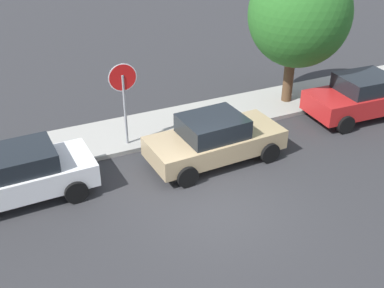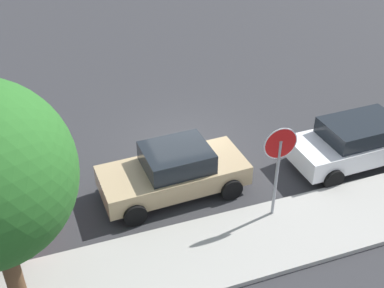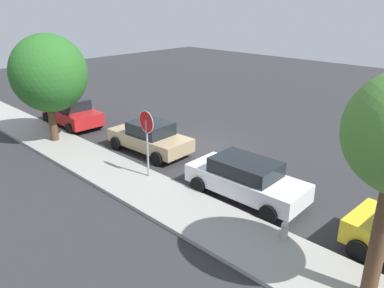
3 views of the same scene
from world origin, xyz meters
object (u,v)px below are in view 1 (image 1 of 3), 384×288
Objects in this scene: parked_car_tan at (214,139)px; parked_car_red at (364,96)px; street_tree_near_corner at (300,15)px; parked_car_white at (10,176)px; stop_sign at (124,90)px.

parked_car_tan is 0.98× the size of parked_car_red.
parked_car_tan is 6.29m from parked_car_red.
parked_car_red is 0.81× the size of street_tree_near_corner.
street_tree_near_corner is at bearing 27.64° from parked_car_tan.
parked_car_red reaches higher than parked_car_tan.
parked_car_red is at bearing 0.09° from parked_car_white.
stop_sign reaches higher than parked_car_white.
stop_sign is at bearing 21.30° from parked_car_white.
parked_car_white is 1.03× the size of parked_car_red.
parked_car_white is at bearing 175.42° from parked_car_tan.
street_tree_near_corner reaches higher than parked_car_tan.
stop_sign is at bearing 138.54° from parked_car_tan.
parked_car_tan is 5.72m from street_tree_near_corner.
street_tree_near_corner reaches higher than parked_car_white.
stop_sign reaches higher than parked_car_red.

